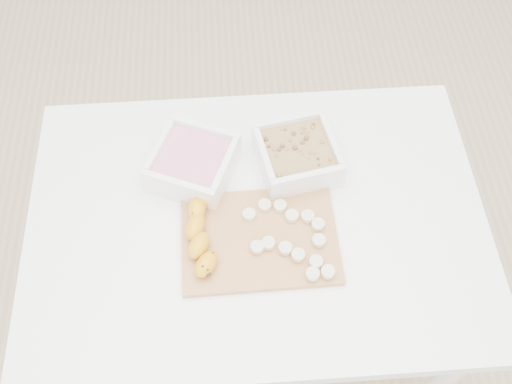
{
  "coord_description": "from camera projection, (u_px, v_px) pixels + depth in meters",
  "views": [
    {
      "loc": [
        -0.04,
        -0.6,
        1.84
      ],
      "look_at": [
        0.0,
        0.03,
        0.81
      ],
      "focal_mm": 40.0,
      "sensor_mm": 36.0,
      "label": 1
    }
  ],
  "objects": [
    {
      "name": "bowl_granola",
      "position": [
        297.0,
        155.0,
        1.28
      ],
      "size": [
        0.2,
        0.2,
        0.08
      ],
      "color": "white",
      "rests_on": "table"
    },
    {
      "name": "banana_slices",
      "position": [
        292.0,
        237.0,
        1.19
      ],
      "size": [
        0.18,
        0.2,
        0.02
      ],
      "color": "beige",
      "rests_on": "cutting_board"
    },
    {
      "name": "table",
      "position": [
        257.0,
        238.0,
        1.32
      ],
      "size": [
        1.0,
        0.7,
        0.75
      ],
      "color": "white",
      "rests_on": "ground"
    },
    {
      "name": "banana",
      "position": [
        202.0,
        230.0,
        1.19
      ],
      "size": [
        0.1,
        0.23,
        0.04
      ],
      "primitive_type": null,
      "rotation": [
        0.0,
        0.0,
        -0.22
      ],
      "color": "orange",
      "rests_on": "cutting_board"
    },
    {
      "name": "bowl_yogurt",
      "position": [
        193.0,
        163.0,
        1.27
      ],
      "size": [
        0.22,
        0.22,
        0.08
      ],
      "color": "white",
      "rests_on": "table"
    },
    {
      "name": "ground",
      "position": [
        257.0,
        327.0,
        1.88
      ],
      "size": [
        3.5,
        3.5,
        0.0
      ],
      "primitive_type": "plane",
      "color": "#C6AD89",
      "rests_on": "ground"
    },
    {
      "name": "cutting_board",
      "position": [
        260.0,
        239.0,
        1.21
      ],
      "size": [
        0.33,
        0.24,
        0.01
      ],
      "primitive_type": "cube",
      "rotation": [
        0.0,
        0.0,
        0.01
      ],
      "color": "#AC7843",
      "rests_on": "table"
    }
  ]
}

